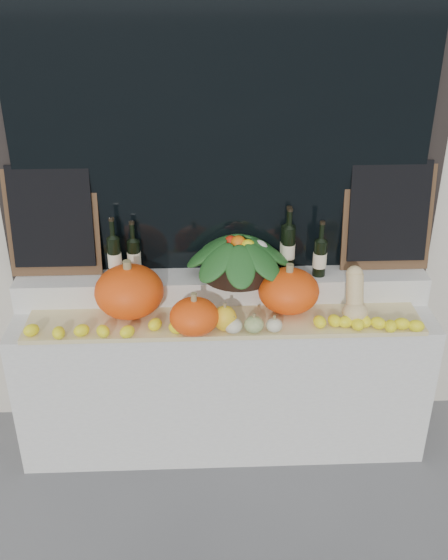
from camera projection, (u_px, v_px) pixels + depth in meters
The scene contains 18 objects.
storefront_facade at pixel (218, 33), 3.44m from camera, with size 7.00×0.94×4.50m.
display_sill at pixel (223, 377), 3.64m from camera, with size 2.30×0.55×0.88m, color silver.
rear_tier at pixel (222, 287), 3.53m from camera, with size 2.30×0.25×0.16m, color silver.
straw_bedding at pixel (224, 322), 3.32m from camera, with size 2.10×0.32×0.03m, color tan.
pumpkin_left at pixel (129, 291), 3.30m from camera, with size 0.37×0.37×0.28m, color #FF500D.
pumpkin_right at pixel (289, 291), 3.36m from camera, with size 0.33×0.33×0.24m, color #FF500D.
pumpkin_center at pixel (194, 317), 3.16m from camera, with size 0.25×0.25×0.19m, color #FF500D.
butternut_squash at pixel (355, 299), 3.26m from camera, with size 0.13×0.20×0.29m.
decorative_gourds at pixel (229, 322), 3.20m from camera, with size 0.55×0.14×0.16m.
lemon_heap at pixel (225, 326), 3.20m from camera, with size 2.20×0.16×0.06m, color #FFF41A, non-canonical shape.
produce_bowl at pixel (238, 256), 3.43m from camera, with size 0.61×0.61×0.25m.
wine_bottle_far_left at pixel (115, 257), 3.39m from camera, with size 0.08×0.08×0.36m.
wine_bottle_near_left at pixel (134, 256), 3.46m from camera, with size 0.08×0.08×0.31m.
wine_bottle_tall at pixel (287, 247), 3.50m from camera, with size 0.08×0.08×0.38m.
wine_bottle_near_right at pixel (288, 248), 3.48m from camera, with size 0.08×0.08×0.37m.
wine_bottle_far_right at pixel (320, 257), 3.43m from camera, with size 0.08×0.08×0.32m.
chalkboard_left at pixel (52, 219), 3.37m from camera, with size 0.50×0.12×0.62m.
chalkboard_right at pixel (388, 214), 3.43m from camera, with size 0.50×0.12×0.62m.
Camera 1 is at (-0.12, -1.43, 2.63)m, focal length 40.00 mm.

